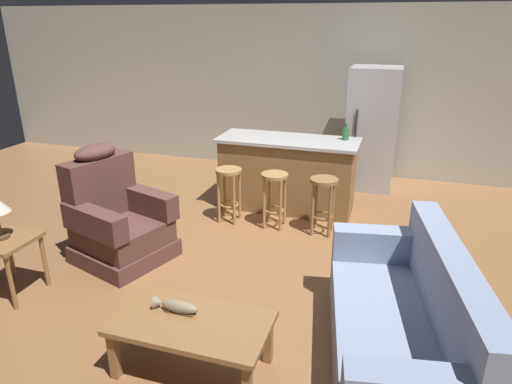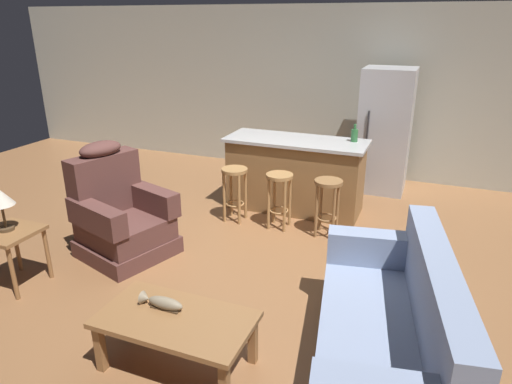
% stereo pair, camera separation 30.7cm
% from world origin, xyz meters
% --- Properties ---
extents(ground_plane, '(12.00, 12.00, 0.00)m').
position_xyz_m(ground_plane, '(0.00, 0.00, 0.00)').
color(ground_plane, brown).
extents(back_wall, '(12.00, 0.05, 2.60)m').
position_xyz_m(back_wall, '(0.00, 3.12, 1.30)').
color(back_wall, '#B2B2A3').
rests_on(back_wall, ground_plane).
extents(coffee_table, '(1.10, 0.60, 0.42)m').
position_xyz_m(coffee_table, '(0.10, -1.80, 0.36)').
color(coffee_table, olive).
rests_on(coffee_table, ground_plane).
extents(fish_figurine, '(0.34, 0.10, 0.10)m').
position_xyz_m(fish_figurine, '(-0.05, -1.74, 0.46)').
color(fish_figurine, '#4C3823').
rests_on(fish_figurine, coffee_table).
extents(couch, '(1.16, 2.02, 0.94)m').
position_xyz_m(couch, '(1.52, -1.33, 0.34)').
color(couch, '#8493B2').
rests_on(couch, ground_plane).
extents(recliner_near_lamp, '(1.06, 1.06, 1.20)m').
position_xyz_m(recliner_near_lamp, '(-1.36, -0.51, 0.42)').
color(recliner_near_lamp, brown).
rests_on(recliner_near_lamp, ground_plane).
extents(end_table, '(0.48, 0.48, 0.56)m').
position_xyz_m(end_table, '(-1.89, -1.41, 0.46)').
color(end_table, olive).
rests_on(end_table, ground_plane).
extents(kitchen_island, '(1.80, 0.70, 0.95)m').
position_xyz_m(kitchen_island, '(0.00, 1.35, 0.48)').
color(kitchen_island, olive).
rests_on(kitchen_island, ground_plane).
extents(bar_stool_left, '(0.32, 0.32, 0.68)m').
position_xyz_m(bar_stool_left, '(-0.58, 0.72, 0.47)').
color(bar_stool_left, '#A87A47').
rests_on(bar_stool_left, ground_plane).
extents(bar_stool_middle, '(0.32, 0.32, 0.68)m').
position_xyz_m(bar_stool_middle, '(0.00, 0.72, 0.47)').
color(bar_stool_middle, '#A87A47').
rests_on(bar_stool_middle, ground_plane).
extents(bar_stool_right, '(0.32, 0.32, 0.68)m').
position_xyz_m(bar_stool_right, '(0.58, 0.72, 0.47)').
color(bar_stool_right, olive).
rests_on(bar_stool_right, ground_plane).
extents(refrigerator, '(0.70, 0.69, 1.76)m').
position_xyz_m(refrigerator, '(0.95, 2.55, 0.88)').
color(refrigerator, '#B7B7BC').
rests_on(refrigerator, ground_plane).
extents(bottle_tall_green, '(0.09, 0.09, 0.22)m').
position_xyz_m(bottle_tall_green, '(0.70, 1.51, 1.03)').
color(bottle_tall_green, '#2D6B38').
rests_on(bottle_tall_green, kitchen_island).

